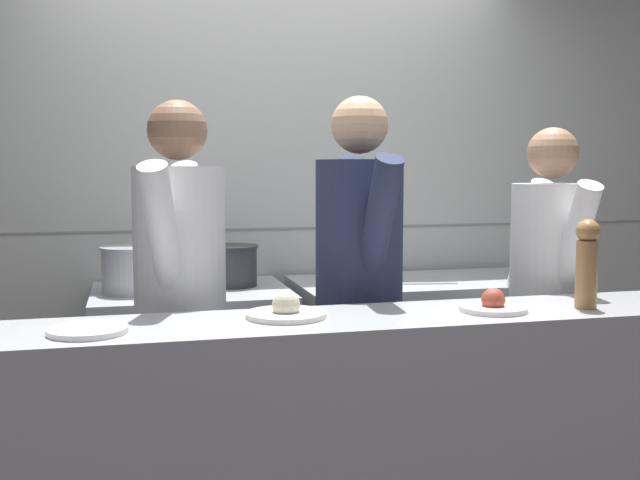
{
  "coord_description": "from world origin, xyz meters",
  "views": [
    {
      "loc": [
        -0.74,
        -2.54,
        1.46
      ],
      "look_at": [
        0.07,
        0.61,
        1.15
      ],
      "focal_mm": 42.0,
      "sensor_mm": 36.0,
      "label": 1
    }
  ],
  "objects_px": {
    "chefs_knife": "(409,283)",
    "chef_sous": "(359,288)",
    "oven_range": "(193,385)",
    "pepper_mill": "(587,262)",
    "sauce_pot": "(232,264)",
    "plated_dish_main": "(88,330)",
    "chef_line": "(549,297)",
    "stock_pot": "(131,268)",
    "plated_dish_dessert": "(493,305)",
    "chef_head_cook": "(180,300)",
    "plated_dish_appetiser": "(286,311)"
  },
  "relations": [
    {
      "from": "oven_range",
      "to": "chefs_knife",
      "type": "bearing_deg",
      "value": -6.28
    },
    {
      "from": "stock_pot",
      "to": "pepper_mill",
      "type": "relative_size",
      "value": 0.85
    },
    {
      "from": "oven_range",
      "to": "pepper_mill",
      "type": "height_order",
      "value": "pepper_mill"
    },
    {
      "from": "chef_head_cook",
      "to": "plated_dish_appetiser",
      "type": "bearing_deg",
      "value": -36.62
    },
    {
      "from": "oven_range",
      "to": "sauce_pot",
      "type": "bearing_deg",
      "value": 16.2
    },
    {
      "from": "plated_dish_appetiser",
      "to": "pepper_mill",
      "type": "relative_size",
      "value": 0.85
    },
    {
      "from": "plated_dish_main",
      "to": "chef_line",
      "type": "xyz_separation_m",
      "value": [
        1.87,
        0.51,
        -0.06
      ]
    },
    {
      "from": "oven_range",
      "to": "chefs_knife",
      "type": "relative_size",
      "value": 2.31
    },
    {
      "from": "chef_sous",
      "to": "chefs_knife",
      "type": "bearing_deg",
      "value": 46.04
    },
    {
      "from": "chefs_knife",
      "to": "chef_head_cook",
      "type": "xyz_separation_m",
      "value": [
        -1.11,
        -0.43,
        0.04
      ]
    },
    {
      "from": "chef_line",
      "to": "chef_head_cook",
      "type": "bearing_deg",
      "value": -177.85
    },
    {
      "from": "plated_dish_appetiser",
      "to": "chef_sous",
      "type": "height_order",
      "value": "chef_sous"
    },
    {
      "from": "chef_line",
      "to": "chef_sous",
      "type": "bearing_deg",
      "value": -179.65
    },
    {
      "from": "plated_dish_appetiser",
      "to": "chef_sous",
      "type": "bearing_deg",
      "value": 49.39
    },
    {
      "from": "sauce_pot",
      "to": "plated_dish_appetiser",
      "type": "xyz_separation_m",
      "value": [
        0.04,
        -1.07,
        -0.02
      ]
    },
    {
      "from": "oven_range",
      "to": "plated_dish_main",
      "type": "bearing_deg",
      "value": -109.77
    },
    {
      "from": "chefs_knife",
      "to": "chef_head_cook",
      "type": "distance_m",
      "value": 1.19
    },
    {
      "from": "plated_dish_appetiser",
      "to": "plated_dish_dessert",
      "type": "bearing_deg",
      "value": -5.64
    },
    {
      "from": "stock_pot",
      "to": "chef_head_cook",
      "type": "bearing_deg",
      "value": -70.72
    },
    {
      "from": "plated_dish_dessert",
      "to": "chef_head_cook",
      "type": "relative_size",
      "value": 0.14
    },
    {
      "from": "stock_pot",
      "to": "plated_dish_appetiser",
      "type": "height_order",
      "value": "stock_pot"
    },
    {
      "from": "oven_range",
      "to": "plated_dish_appetiser",
      "type": "bearing_deg",
      "value": -76.92
    },
    {
      "from": "pepper_mill",
      "to": "chef_line",
      "type": "relative_size",
      "value": 0.2
    },
    {
      "from": "chef_sous",
      "to": "stock_pot",
      "type": "bearing_deg",
      "value": 148.14
    },
    {
      "from": "plated_dish_dessert",
      "to": "chef_sous",
      "type": "height_order",
      "value": "chef_sous"
    },
    {
      "from": "oven_range",
      "to": "chef_head_cook",
      "type": "xyz_separation_m",
      "value": [
        -0.08,
        -0.55,
        0.5
      ]
    },
    {
      "from": "chefs_knife",
      "to": "chef_sous",
      "type": "distance_m",
      "value": 0.58
    },
    {
      "from": "sauce_pot",
      "to": "chef_sous",
      "type": "distance_m",
      "value": 0.75
    },
    {
      "from": "chefs_knife",
      "to": "chef_line",
      "type": "relative_size",
      "value": 0.24
    },
    {
      "from": "chef_line",
      "to": "stock_pot",
      "type": "bearing_deg",
      "value": 166.01
    },
    {
      "from": "plated_dish_appetiser",
      "to": "sauce_pot",
      "type": "bearing_deg",
      "value": 92.12
    },
    {
      "from": "sauce_pot",
      "to": "chef_sous",
      "type": "xyz_separation_m",
      "value": [
        0.44,
        -0.6,
        -0.04
      ]
    },
    {
      "from": "chef_head_cook",
      "to": "chef_line",
      "type": "relative_size",
      "value": 1.05
    },
    {
      "from": "stock_pot",
      "to": "pepper_mill",
      "type": "bearing_deg",
      "value": -34.7
    },
    {
      "from": "sauce_pot",
      "to": "chef_line",
      "type": "distance_m",
      "value": 1.44
    },
    {
      "from": "sauce_pot",
      "to": "chef_line",
      "type": "relative_size",
      "value": 0.15
    },
    {
      "from": "sauce_pot",
      "to": "plated_dish_main",
      "type": "bearing_deg",
      "value": -117.03
    },
    {
      "from": "stock_pot",
      "to": "sauce_pot",
      "type": "xyz_separation_m",
      "value": [
        0.46,
        0.09,
        -0.01
      ]
    },
    {
      "from": "sauce_pot",
      "to": "plated_dish_main",
      "type": "relative_size",
      "value": 1.04
    },
    {
      "from": "stock_pot",
      "to": "pepper_mill",
      "type": "xyz_separation_m",
      "value": [
        1.57,
        -1.09,
        0.11
      ]
    },
    {
      "from": "pepper_mill",
      "to": "chefs_knife",
      "type": "bearing_deg",
      "value": 105.72
    },
    {
      "from": "stock_pot",
      "to": "plated_dish_appetiser",
      "type": "distance_m",
      "value": 1.1
    },
    {
      "from": "chef_head_cook",
      "to": "sauce_pot",
      "type": "bearing_deg",
      "value": 84.18
    },
    {
      "from": "plated_dish_dessert",
      "to": "chef_line",
      "type": "height_order",
      "value": "chef_line"
    },
    {
      "from": "chefs_knife",
      "to": "chef_sous",
      "type": "relative_size",
      "value": 0.22
    },
    {
      "from": "plated_dish_dessert",
      "to": "sauce_pot",
      "type": "bearing_deg",
      "value": 123.82
    },
    {
      "from": "plated_dish_appetiser",
      "to": "stock_pot",
      "type": "bearing_deg",
      "value": 116.95
    },
    {
      "from": "sauce_pot",
      "to": "chefs_knife",
      "type": "xyz_separation_m",
      "value": [
        0.83,
        -0.17,
        -0.09
      ]
    },
    {
      "from": "sauce_pot",
      "to": "chef_head_cook",
      "type": "bearing_deg",
      "value": -114.83
    },
    {
      "from": "sauce_pot",
      "to": "plated_dish_dessert",
      "type": "relative_size",
      "value": 1.06
    }
  ]
}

